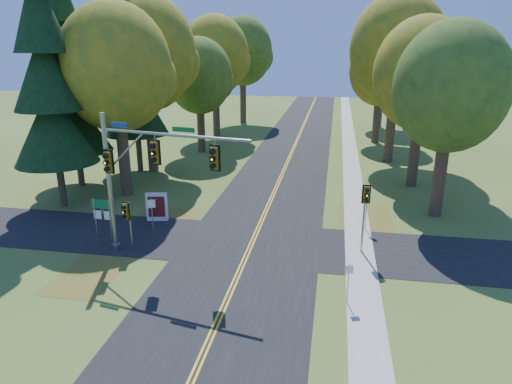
% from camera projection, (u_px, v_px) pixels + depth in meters
% --- Properties ---
extents(ground, '(160.00, 160.00, 0.00)m').
position_uv_depth(ground, '(245.00, 258.00, 24.94)').
color(ground, '#425A1F').
rests_on(ground, ground).
extents(road_main, '(8.00, 160.00, 0.02)m').
position_uv_depth(road_main, '(245.00, 258.00, 24.94)').
color(road_main, black).
rests_on(road_main, ground).
extents(road_cross, '(60.00, 6.00, 0.02)m').
position_uv_depth(road_cross, '(252.00, 243.00, 26.81)').
color(road_cross, black).
rests_on(road_cross, ground).
extents(centerline_left, '(0.10, 160.00, 0.01)m').
position_uv_depth(centerline_left, '(243.00, 258.00, 24.95)').
color(centerline_left, gold).
rests_on(centerline_left, road_main).
extents(centerline_right, '(0.10, 160.00, 0.01)m').
position_uv_depth(centerline_right, '(247.00, 258.00, 24.92)').
color(centerline_right, gold).
rests_on(centerline_right, road_main).
extents(sidewalk_east, '(1.60, 160.00, 0.06)m').
position_uv_depth(sidewalk_east, '(361.00, 267.00, 23.92)').
color(sidewalk_east, '#9E998E').
rests_on(sidewalk_east, ground).
extents(leaf_patch_w_near, '(4.00, 6.00, 0.00)m').
position_uv_depth(leaf_patch_w_near, '(160.00, 224.00, 29.75)').
color(leaf_patch_w_near, brown).
rests_on(leaf_patch_w_near, ground).
extents(leaf_patch_e, '(3.50, 8.00, 0.00)m').
position_uv_depth(leaf_patch_e, '(366.00, 225.00, 29.44)').
color(leaf_patch_e, brown).
rests_on(leaf_patch_e, ground).
extents(leaf_patch_w_far, '(3.00, 5.00, 0.00)m').
position_uv_depth(leaf_patch_w_far, '(90.00, 273.00, 23.36)').
color(leaf_patch_w_far, brown).
rests_on(leaf_patch_w_far, ground).
extents(tree_w_a, '(8.00, 8.00, 14.15)m').
position_uv_depth(tree_w_a, '(117.00, 69.00, 32.59)').
color(tree_w_a, '#38281C').
rests_on(tree_w_a, ground).
extents(tree_e_a, '(7.20, 7.20, 12.73)m').
position_uv_depth(tree_e_a, '(452.00, 88.00, 28.61)').
color(tree_e_a, '#38281C').
rests_on(tree_e_a, ground).
extents(tree_w_b, '(8.60, 8.60, 15.38)m').
position_uv_depth(tree_w_b, '(147.00, 54.00, 38.88)').
color(tree_w_b, '#38281C').
rests_on(tree_w_b, ground).
extents(tree_e_b, '(7.60, 7.60, 13.33)m').
position_uv_depth(tree_e_b, '(424.00, 75.00, 34.96)').
color(tree_e_b, '#38281C').
rests_on(tree_e_b, ground).
extents(tree_w_c, '(6.80, 6.80, 11.91)m').
position_uv_depth(tree_w_c, '(200.00, 76.00, 46.94)').
color(tree_w_c, '#38281C').
rests_on(tree_w_c, ground).
extents(tree_e_c, '(8.80, 8.80, 15.79)m').
position_uv_depth(tree_e_c, '(399.00, 49.00, 42.19)').
color(tree_e_c, '#38281C').
rests_on(tree_e_c, ground).
extents(tree_w_d, '(8.20, 8.20, 14.56)m').
position_uv_depth(tree_w_d, '(216.00, 56.00, 54.62)').
color(tree_w_d, '#38281C').
rests_on(tree_w_d, ground).
extents(tree_e_d, '(7.00, 7.00, 12.32)m').
position_uv_depth(tree_e_d, '(381.00, 71.00, 51.64)').
color(tree_e_d, '#38281C').
rests_on(tree_e_d, ground).
extents(tree_w_e, '(8.40, 8.40, 14.97)m').
position_uv_depth(tree_w_e, '(243.00, 52.00, 64.54)').
color(tree_w_e, '#38281C').
rests_on(tree_w_e, ground).
extents(tree_e_e, '(7.80, 7.80, 13.74)m').
position_uv_depth(tree_e_e, '(384.00, 59.00, 61.17)').
color(tree_e_e, '#38281C').
rests_on(tree_e_e, ground).
extents(pine_a, '(5.60, 5.60, 19.48)m').
position_uv_depth(pine_a, '(46.00, 75.00, 30.07)').
color(pine_a, '#38281C').
rests_on(pine_a, ground).
extents(pine_b, '(5.60, 5.60, 17.31)m').
position_uv_depth(pine_b, '(70.00, 84.00, 35.31)').
color(pine_b, '#38281C').
rests_on(pine_b, ground).
extents(pine_c, '(5.60, 5.60, 20.56)m').
position_uv_depth(pine_c, '(132.00, 62.00, 39.03)').
color(pine_c, '#38281C').
rests_on(pine_c, ground).
extents(traffic_mast, '(8.45, 1.96, 7.79)m').
position_uv_depth(traffic_mast, '(140.00, 168.00, 23.72)').
color(traffic_mast, gray).
rests_on(traffic_mast, ground).
extents(east_signal_pole, '(0.47, 0.54, 4.04)m').
position_uv_depth(east_signal_pole, '(365.00, 202.00, 24.61)').
color(east_signal_pole, gray).
rests_on(east_signal_pole, ground).
extents(ped_signal_pole, '(0.45, 0.54, 2.95)m').
position_uv_depth(ped_signal_pole, '(127.00, 215.00, 25.17)').
color(ped_signal_pole, gray).
rests_on(ped_signal_pole, ground).
extents(route_sign_cluster, '(1.33, 0.17, 2.85)m').
position_uv_depth(route_sign_cluster, '(102.00, 212.00, 26.04)').
color(route_sign_cluster, gray).
rests_on(route_sign_cluster, ground).
extents(info_kiosk, '(1.41, 0.46, 1.94)m').
position_uv_depth(info_kiosk, '(157.00, 207.00, 29.94)').
color(info_kiosk, silver).
rests_on(info_kiosk, ground).
extents(reg_sign_e_north, '(0.43, 0.22, 2.38)m').
position_uv_depth(reg_sign_e_north, '(367.00, 205.00, 28.28)').
color(reg_sign_e_north, gray).
rests_on(reg_sign_e_north, ground).
extents(reg_sign_e_south, '(0.37, 0.13, 1.99)m').
position_uv_depth(reg_sign_e_south, '(349.00, 277.00, 20.22)').
color(reg_sign_e_south, gray).
rests_on(reg_sign_e_south, ground).
extents(reg_sign_w, '(0.44, 0.23, 2.44)m').
position_uv_depth(reg_sign_w, '(152.00, 211.00, 27.28)').
color(reg_sign_w, gray).
rests_on(reg_sign_w, ground).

